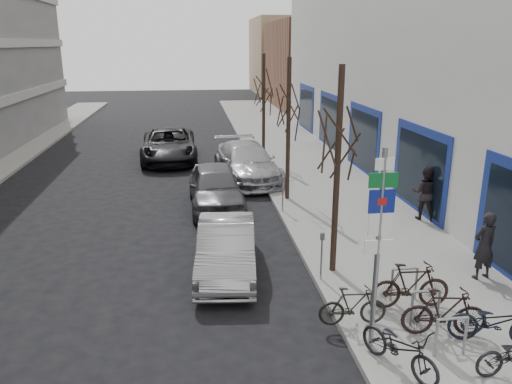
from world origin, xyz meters
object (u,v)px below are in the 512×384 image
object	(u,v)px
tree_mid	(289,96)
tree_far	(264,83)
bike_rack	(425,303)
highway_sign_pole	(379,239)
meter_front	(322,252)
bike_mid_curb	(495,318)
parked_car_back	(247,162)
tree_near	(339,123)
meter_back	(262,157)
bike_near_right	(444,312)
parked_car_front	(226,248)
bike_mid_inner	(353,306)
bike_near_left	(400,344)
bike_far_inner	(410,285)
parked_car_mid	(216,187)
pedestrian_far	(425,193)
lane_car	(169,145)
meter_mid	(283,191)
pedestrian_near	(484,246)

from	to	relation	value
tree_mid	tree_far	bearing A→B (deg)	90.00
bike_rack	highway_sign_pole	bearing A→B (deg)	-156.41
meter_front	highway_sign_pole	bearing A→B (deg)	-85.25
bike_mid_curb	highway_sign_pole	bearing A→B (deg)	103.65
bike_rack	parked_car_back	distance (m)	13.08
meter_front	tree_far	bearing A→B (deg)	88.09
tree_near	meter_back	bearing A→B (deg)	92.45
tree_near	bike_near_right	distance (m)	4.97
parked_car_front	bike_mid_inner	bearing A→B (deg)	-47.46
highway_sign_pole	bike_rack	world-z (taller)	highway_sign_pole
parked_car_front	parked_car_back	distance (m)	9.54
highway_sign_pole	bike_near_left	distance (m)	1.95
tree_near	tree_far	distance (m)	13.00
bike_far_inner	parked_car_mid	bearing A→B (deg)	28.38
bike_near_right	tree_near	bearing A→B (deg)	32.47
bike_near_left	parked_car_back	xyz separation A→B (m)	(-1.25, 14.24, 0.14)
parked_car_front	bike_near_right	bearing A→B (deg)	-37.39
bike_near_left	bike_mid_inner	size ratio (longest dim) A/B	1.19
pedestrian_far	highway_sign_pole	bearing A→B (deg)	89.77
bike_mid_curb	parked_car_mid	distance (m)	11.08
parked_car_back	lane_car	bearing A→B (deg)	121.78
meter_front	parked_car_mid	xyz separation A→B (m)	(-2.35, 6.63, -0.10)
pedestrian_far	bike_rack	bearing A→B (deg)	96.76
meter_front	pedestrian_far	distance (m)	6.16
meter_front	parked_car_back	xyz separation A→B (m)	(-0.75, 10.45, -0.09)
bike_mid_inner	pedestrian_far	size ratio (longest dim) A/B	0.79
tree_mid	bike_mid_inner	distance (m)	9.84
highway_sign_pole	bike_mid_curb	size ratio (longest dim) A/B	2.35
bike_rack	bike_far_inner	world-z (taller)	bike_far_inner
tree_mid	meter_front	size ratio (longest dim) A/B	4.33
tree_near	bike_far_inner	distance (m)	4.19
highway_sign_pole	meter_back	world-z (taller)	highway_sign_pole
tree_near	bike_mid_inner	world-z (taller)	tree_near
tree_mid	meter_mid	bearing A→B (deg)	-106.70
bike_near_left	parked_car_front	world-z (taller)	parked_car_front
bike_mid_curb	meter_mid	bearing A→B (deg)	35.58
bike_mid_curb	bike_mid_inner	size ratio (longest dim) A/B	1.21
parked_car_front	parked_car_mid	distance (m)	5.59
parked_car_mid	pedestrian_far	size ratio (longest dim) A/B	2.54
parked_car_mid	lane_car	distance (m)	8.59
bike_near_left	parked_car_front	size ratio (longest dim) A/B	0.41
tree_mid	bike_mid_inner	xyz separation A→B (m)	(-0.33, -9.19, -3.50)
meter_back	bike_near_right	size ratio (longest dim) A/B	0.72
highway_sign_pole	bike_mid_curb	bearing A→B (deg)	-4.53
tree_near	tree_mid	distance (m)	6.50
pedestrian_near	bike_near_left	bearing A→B (deg)	30.20
highway_sign_pole	parked_car_back	bearing A→B (deg)	94.25
bike_far_inner	lane_car	bearing A→B (deg)	22.61
bike_near_right	lane_car	xyz separation A→B (m)	(-6.25, 17.80, 0.15)
tree_mid	bike_far_inner	size ratio (longest dim) A/B	2.97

